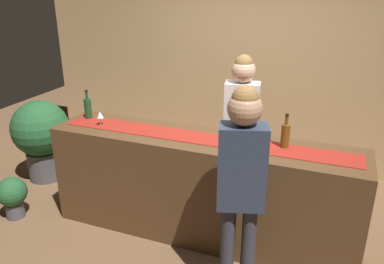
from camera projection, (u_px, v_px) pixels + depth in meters
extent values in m
plane|color=brown|center=(200.00, 232.00, 3.85)|extent=(10.00, 10.00, 0.00)
cube|color=tan|center=(252.00, 54.00, 4.97)|extent=(6.00, 0.12, 2.90)
cube|color=#543821|center=(201.00, 188.00, 3.66)|extent=(2.89, 0.60, 1.01)
cube|color=maroon|center=(201.00, 138.00, 3.48)|extent=(2.74, 0.28, 0.01)
cylinder|color=brown|center=(285.00, 136.00, 3.25)|extent=(0.07, 0.07, 0.21)
cylinder|color=brown|center=(287.00, 120.00, 3.20)|extent=(0.03, 0.03, 0.08)
cylinder|color=black|center=(287.00, 115.00, 3.18)|extent=(0.03, 0.03, 0.02)
cylinder|color=#194723|center=(88.00, 109.00, 3.95)|extent=(0.07, 0.07, 0.21)
cylinder|color=#194723|center=(87.00, 95.00, 3.90)|extent=(0.03, 0.03, 0.08)
cylinder|color=black|center=(86.00, 91.00, 3.88)|extent=(0.03, 0.03, 0.02)
cylinder|color=silver|center=(101.00, 125.00, 3.79)|extent=(0.06, 0.06, 0.00)
cylinder|color=silver|center=(101.00, 121.00, 3.78)|extent=(0.01, 0.01, 0.08)
cone|color=silver|center=(100.00, 115.00, 3.75)|extent=(0.07, 0.07, 0.06)
cylinder|color=silver|center=(243.00, 146.00, 3.33)|extent=(0.06, 0.06, 0.00)
cylinder|color=silver|center=(243.00, 141.00, 3.31)|extent=(0.01, 0.01, 0.08)
cone|color=silver|center=(244.00, 134.00, 3.29)|extent=(0.07, 0.07, 0.06)
cylinder|color=#26262B|center=(246.00, 176.00, 4.12)|extent=(0.11, 0.11, 0.79)
cylinder|color=#26262B|center=(231.00, 174.00, 4.15)|extent=(0.11, 0.11, 0.79)
cube|color=white|center=(241.00, 113.00, 3.88)|extent=(0.37, 0.25, 0.62)
sphere|color=#DBAD89|center=(244.00, 71.00, 3.72)|extent=(0.24, 0.24, 0.24)
sphere|color=olive|center=(244.00, 64.00, 3.70)|extent=(0.18, 0.18, 0.18)
cylinder|color=#33333D|center=(227.00, 250.00, 2.98)|extent=(0.11, 0.11, 0.79)
cylinder|color=#33333D|center=(248.00, 251.00, 2.97)|extent=(0.11, 0.11, 0.79)
cube|color=#2D384C|center=(242.00, 167.00, 2.72)|extent=(0.38, 0.29, 0.63)
sphere|color=tan|center=(245.00, 109.00, 2.56)|extent=(0.24, 0.24, 0.24)
sphere|color=olive|center=(245.00, 99.00, 2.53)|extent=(0.19, 0.19, 0.19)
cylinder|color=#4C4C51|center=(46.00, 164.00, 4.86)|extent=(0.42, 0.42, 0.37)
sphere|color=#23562D|center=(40.00, 128.00, 4.68)|extent=(0.69, 0.69, 0.69)
cylinder|color=#4C4C51|center=(15.00, 210.00, 4.07)|extent=(0.19, 0.19, 0.17)
sphere|color=#23562D|center=(12.00, 192.00, 3.99)|extent=(0.31, 0.31, 0.31)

